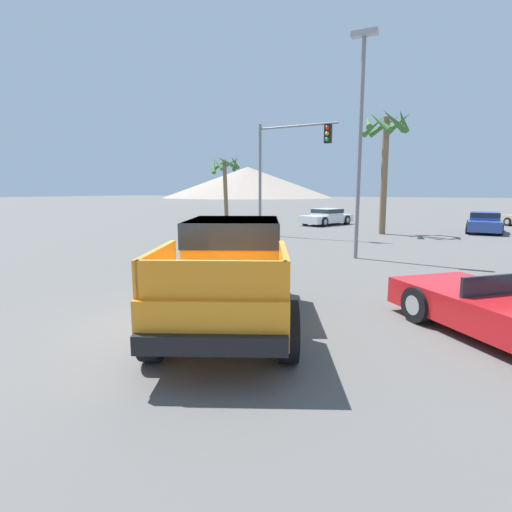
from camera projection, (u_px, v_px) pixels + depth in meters
name	position (u px, v px, depth m)	size (l,w,h in m)	color
ground_plane	(206.00, 325.00, 7.40)	(320.00, 320.00, 0.00)	#5B5956
orange_pickup_truck	(231.00, 264.00, 7.55)	(4.03, 5.52, 1.89)	orange
parked_car_blue	(484.00, 222.00, 23.73)	(1.88, 4.33, 1.22)	#334C9E
parked_car_white	(327.00, 217.00, 29.05)	(3.03, 4.71, 1.18)	white
traffic_light_main	(288.00, 157.00, 21.00)	(4.42, 0.38, 6.00)	slate
street_lamp_post	(361.00, 126.00, 13.96)	(0.90, 0.24, 7.82)	slate
palm_tree_tall	(385.00, 141.00, 22.18)	(2.77, 2.72, 6.84)	brown
palm_tree_short	(225.00, 171.00, 35.31)	(2.81, 2.71, 5.60)	brown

